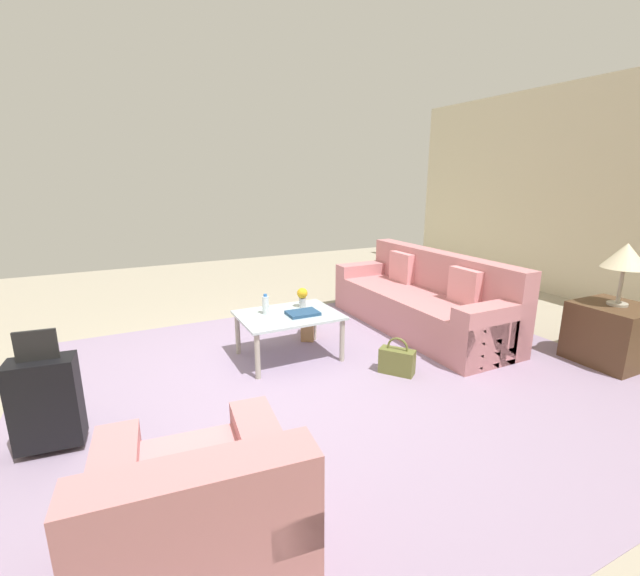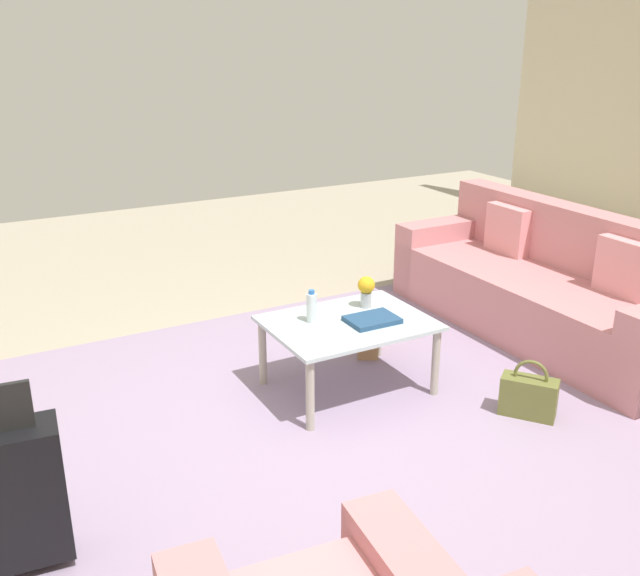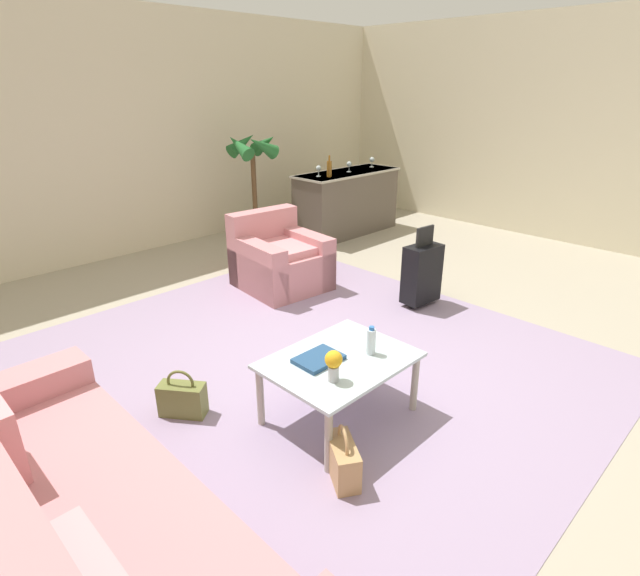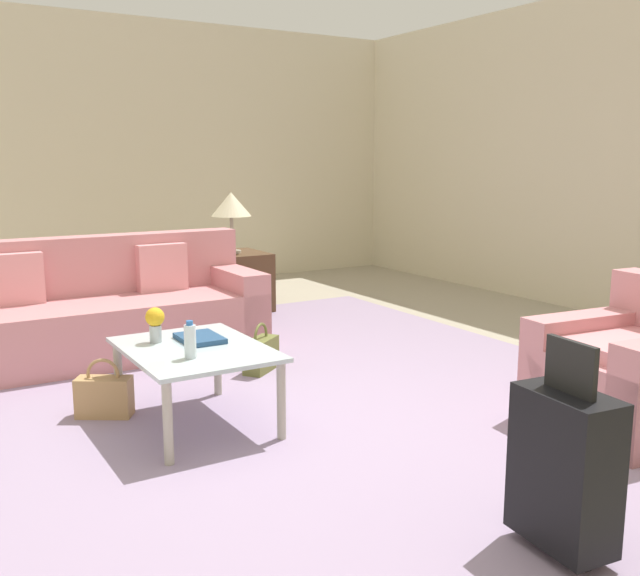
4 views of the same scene
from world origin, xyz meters
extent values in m
plane|color=#A89E89|center=(0.00, 0.00, 0.00)|extent=(12.00, 12.00, 0.00)
cube|color=beige|center=(-5.06, 0.00, 1.55)|extent=(0.12, 8.00, 3.10)
cube|color=#9984A3|center=(-0.60, 0.20, 0.00)|extent=(5.20, 4.40, 0.01)
cube|color=#C67F84|center=(-2.10, -0.60, 0.23)|extent=(0.88, 2.48, 0.45)
cube|color=#C67F84|center=(-2.43, -0.60, 0.45)|extent=(0.22, 2.48, 0.91)
cube|color=#C67F84|center=(-2.10, 0.52, 0.30)|extent=(0.88, 0.24, 0.61)
cube|color=pink|center=(-2.27, -0.04, 0.63)|extent=(0.12, 0.40, 0.40)
cube|color=pink|center=(-2.27, -1.16, 0.63)|extent=(0.12, 0.40, 0.40)
cube|color=#C67F84|center=(0.90, 1.60, 0.22)|extent=(0.94, 0.99, 0.44)
cube|color=#C67F84|center=(0.58, 1.63, 0.30)|extent=(0.29, 0.93, 0.60)
cube|color=pink|center=(0.90, 1.55, 0.48)|extent=(0.67, 0.71, 0.08)
cube|color=silver|center=(-0.40, -0.50, 0.45)|extent=(0.97, 0.74, 0.02)
cylinder|color=#ADA899|center=(-0.84, -0.18, 0.22)|extent=(0.05, 0.05, 0.44)
cylinder|color=#ADA899|center=(0.04, -0.18, 0.22)|extent=(0.05, 0.05, 0.44)
cylinder|color=#ADA899|center=(-0.84, -0.82, 0.22)|extent=(0.05, 0.05, 0.44)
cylinder|color=#ADA899|center=(0.04, -0.82, 0.22)|extent=(0.05, 0.05, 0.44)
cylinder|color=silver|center=(-0.20, -0.60, 0.55)|extent=(0.06, 0.06, 0.18)
cylinder|color=#2D6BBC|center=(-0.20, -0.60, 0.66)|extent=(0.04, 0.04, 0.02)
cube|color=navy|center=(-0.52, -0.42, 0.48)|extent=(0.31, 0.23, 0.03)
cylinder|color=#B2B7BC|center=(-0.62, -0.65, 0.51)|extent=(0.07, 0.07, 0.10)
sphere|color=gold|center=(-0.62, -0.65, 0.61)|extent=(0.11, 0.11, 0.11)
cube|color=#513823|center=(-3.20, 1.00, 0.29)|extent=(0.64, 0.64, 0.58)
cylinder|color=#ADA899|center=(-3.20, 1.00, 0.60)|extent=(0.18, 0.18, 0.02)
cylinder|color=#ADA899|center=(-3.20, 1.00, 0.78)|extent=(0.04, 0.04, 0.34)
cone|color=beige|center=(-3.20, 1.00, 1.07)|extent=(0.40, 0.40, 0.24)
cube|color=black|center=(1.60, 0.20, 0.35)|extent=(0.42, 0.26, 0.60)
cube|color=black|center=(1.60, 0.20, 0.75)|extent=(0.24, 0.05, 0.20)
cylinder|color=black|center=(1.46, 0.21, 0.03)|extent=(0.02, 0.05, 0.05)
cylinder|color=black|center=(1.74, 0.19, 0.03)|extent=(0.02, 0.05, 0.05)
cube|color=olive|center=(-1.15, 0.29, 0.12)|extent=(0.30, 0.34, 0.24)
torus|color=olive|center=(-1.15, 0.29, 0.26)|extent=(0.13, 0.17, 0.20)
cube|color=tan|center=(-0.81, -0.91, 0.12)|extent=(0.29, 0.35, 0.24)
torus|color=tan|center=(-0.81, -0.91, 0.26)|extent=(0.12, 0.18, 0.20)
camera|label=1|loc=(1.11, 3.25, 1.78)|focal=24.00mm
camera|label=2|loc=(1.68, 2.93, 2.13)|focal=40.00mm
camera|label=3|loc=(-2.54, -2.45, 2.16)|focal=28.00mm
camera|label=4|loc=(3.29, -1.91, 1.51)|focal=40.00mm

